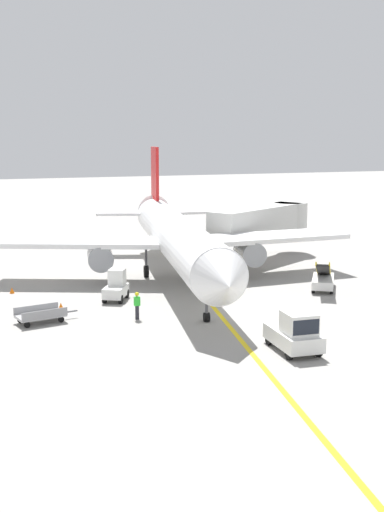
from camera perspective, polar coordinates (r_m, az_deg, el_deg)
ground_plane at (r=42.49m, az=5.88°, el=-4.80°), size 300.00×300.00×0.00m
taxi_line_yellow at (r=46.16m, az=1.12°, el=-3.54°), size 16.77×78.35×0.01m
airliner at (r=50.98m, az=-1.36°, el=1.67°), size 28.00×35.10×10.10m
jet_bridge at (r=60.64m, az=6.40°, el=3.07°), size 12.41×8.53×4.85m
pushback_tug at (r=34.69m, az=8.87°, el=-6.58°), size 2.22×3.76×2.20m
baggage_tug_near_wing at (r=45.39m, az=-6.54°, el=-2.64°), size 2.33×2.73×2.10m
belt_loader_forward_hold at (r=49.09m, az=11.22°, el=-1.98°), size 3.87×4.83×2.59m
baggage_cart_loaded at (r=40.72m, az=-12.89°, el=-4.98°), size 3.84×2.05×0.94m
ground_crew_marshaller at (r=40.48m, az=-4.75°, el=-4.20°), size 0.36×0.24×1.70m
safety_cone_nose_left at (r=43.66m, az=-11.22°, el=-4.24°), size 0.36×0.36×0.44m
safety_cone_nose_right at (r=48.88m, az=-15.24°, el=-2.87°), size 0.36×0.36×0.44m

